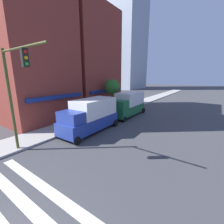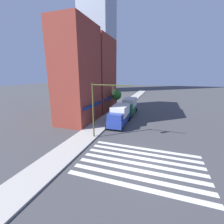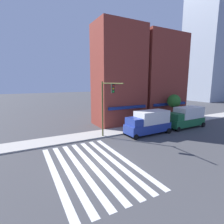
# 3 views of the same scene
# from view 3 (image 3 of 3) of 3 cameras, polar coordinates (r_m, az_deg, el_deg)

# --- Properties ---
(ground_plane) EXTENTS (200.00, 200.00, 0.00)m
(ground_plane) POSITION_cam_3_polar(r_m,az_deg,el_deg) (14.94, -6.47, -17.04)
(ground_plane) COLOR #424244
(sidewalk_left) EXTENTS (120.00, 3.00, 0.15)m
(sidewalk_left) POSITION_cam_3_polar(r_m,az_deg,el_deg) (21.55, -14.01, -8.45)
(sidewalk_left) COLOR #B2ADA3
(sidewalk_left) RESTS_ON ground_plane
(crosswalk_stripes) EXTENTS (6.34, 10.80, 0.01)m
(crosswalk_stripes) POSITION_cam_3_polar(r_m,az_deg,el_deg) (14.94, -6.47, -17.03)
(crosswalk_stripes) COLOR silver
(crosswalk_stripes) RESTS_ON ground_plane
(storefront_row) EXTENTS (16.61, 5.30, 15.25)m
(storefront_row) POSITION_cam_3_polar(r_m,az_deg,el_deg) (30.29, 9.77, 11.23)
(storefront_row) COLOR maroon
(storefront_row) RESTS_ON ground_plane
(tower_distant) EXTENTS (15.15, 13.08, 62.46)m
(tower_distant) POSITION_cam_3_polar(r_m,az_deg,el_deg) (78.23, 30.30, 26.87)
(tower_distant) COLOR #939EAD
(tower_distant) RESTS_ON ground_plane
(traffic_signal) EXTENTS (0.32, 4.76, 6.76)m
(traffic_signal) POSITION_cam_3_polar(r_m,az_deg,el_deg) (19.96, -1.85, 3.67)
(traffic_signal) COLOR #474C1E
(traffic_signal) RESTS_ON ground_plane
(box_truck_blue) EXTENTS (6.26, 2.42, 3.04)m
(box_truck_blue) POSITION_cam_3_polar(r_m,az_deg,el_deg) (23.05, 11.81, -3.27)
(box_truck_blue) COLOR navy
(box_truck_blue) RESTS_ON ground_plane
(box_truck_green) EXTENTS (6.26, 2.42, 3.04)m
(box_truck_green) POSITION_cam_3_polar(r_m,az_deg,el_deg) (28.10, 23.03, -1.49)
(box_truck_green) COLOR #1E6638
(box_truck_green) RESTS_ON ground_plane
(pedestrian_orange_vest) EXTENTS (0.32, 0.32, 1.77)m
(pedestrian_orange_vest) POSITION_cam_3_polar(r_m,az_deg,el_deg) (33.53, 25.32, -0.82)
(pedestrian_orange_vest) COLOR #23232D
(pedestrian_orange_vest) RESTS_ON sidewalk_left
(pedestrian_green_top) EXTENTS (0.32, 0.32, 1.77)m
(pedestrian_green_top) POSITION_cam_3_polar(r_m,az_deg,el_deg) (29.22, 17.17, -1.76)
(pedestrian_green_top) COLOR #23232D
(pedestrian_green_top) RESTS_ON sidewalk_left
(pedestrian_grey_coat) EXTENTS (0.32, 0.32, 1.77)m
(pedestrian_grey_coat) POSITION_cam_3_polar(r_m,az_deg,el_deg) (25.14, 10.57, -3.33)
(pedestrian_grey_coat) COLOR #23232D
(pedestrian_grey_coat) RESTS_ON sidewalk_left
(street_tree) EXTENTS (2.12, 2.12, 4.59)m
(street_tree) POSITION_cam_3_polar(r_m,az_deg,el_deg) (29.87, 19.56, 3.34)
(street_tree) COLOR brown
(street_tree) RESTS_ON sidewalk_left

